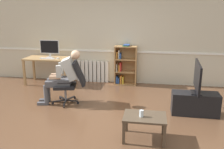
{
  "coord_description": "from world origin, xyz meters",
  "views": [
    {
      "loc": [
        0.99,
        -4.23,
        2.09
      ],
      "look_at": [
        0.15,
        0.85,
        0.7
      ],
      "focal_mm": 38.94,
      "sensor_mm": 36.0,
      "label": 1
    }
  ],
  "objects": [
    {
      "name": "tv_stand",
      "position": [
        1.91,
        0.6,
        0.23
      ],
      "size": [
        0.93,
        0.37,
        0.46
      ],
      "color": "black",
      "rests_on": "ground_plane"
    },
    {
      "name": "bookshelf",
      "position": [
        0.24,
        2.44,
        0.54
      ],
      "size": [
        0.62,
        0.29,
        1.15
      ],
      "color": "#AD7F4C",
      "rests_on": "ground_plane"
    },
    {
      "name": "person_seated",
      "position": [
        -0.94,
        0.76,
        0.65
      ],
      "size": [
        1.0,
        0.5,
        1.22
      ],
      "rotation": [
        0.0,
        0.0,
        -1.37
      ],
      "color": "#4C4C51",
      "rests_on": "ground_plane"
    },
    {
      "name": "back_wall",
      "position": [
        0.0,
        2.65,
        1.35
      ],
      "size": [
        12.0,
        0.13,
        2.7
      ],
      "color": "beige",
      "rests_on": "ground_plane"
    },
    {
      "name": "tv_screen",
      "position": [
        1.91,
        0.6,
        0.78
      ],
      "size": [
        0.22,
        0.98,
        0.62
      ],
      "rotation": [
        0.0,
        0.0,
        1.5
      ],
      "color": "black",
      "rests_on": "tv_stand"
    },
    {
      "name": "office_chair",
      "position": [
        -0.77,
        0.8,
        0.53
      ],
      "size": [
        0.79,
        0.63,
        0.98
      ],
      "rotation": [
        0.0,
        0.0,
        -1.37
      ],
      "color": "black",
      "rests_on": "ground_plane"
    },
    {
      "name": "computer_desk",
      "position": [
        -1.91,
        2.15,
        0.65
      ],
      "size": [
        1.29,
        0.65,
        0.76
      ],
      "color": "tan",
      "rests_on": "ground_plane"
    },
    {
      "name": "keyboard",
      "position": [
        -1.87,
        2.01,
        0.77
      ],
      "size": [
        0.4,
        0.12,
        0.02
      ],
      "primitive_type": "cube",
      "color": "silver",
      "rests_on": "computer_desk"
    },
    {
      "name": "computer_mouse",
      "position": [
        -1.57,
        2.03,
        0.77
      ],
      "size": [
        0.06,
        0.1,
        0.03
      ],
      "primitive_type": "cube",
      "color": "white",
      "rests_on": "computer_desk"
    },
    {
      "name": "ground_plane",
      "position": [
        0.0,
        0.0,
        0.0
      ],
      "size": [
        18.0,
        18.0,
        0.0
      ],
      "primitive_type": "plane",
      "color": "brown"
    },
    {
      "name": "radiator",
      "position": [
        -0.7,
        2.54,
        0.31
      ],
      "size": [
        0.94,
        0.08,
        0.63
      ],
      "color": "white",
      "rests_on": "ground_plane"
    },
    {
      "name": "drinking_glass",
      "position": [
        0.87,
        -0.6,
        0.47
      ],
      "size": [
        0.07,
        0.07,
        0.11
      ],
      "primitive_type": "cylinder",
      "color": "silver",
      "rests_on": "coffee_table"
    },
    {
      "name": "coffee_table",
      "position": [
        0.92,
        -0.56,
        0.35
      ],
      "size": [
        0.69,
        0.49,
        0.41
      ],
      "color": "#4C3D2D",
      "rests_on": "ground_plane"
    },
    {
      "name": "imac_monitor",
      "position": [
        -1.88,
        2.23,
        1.04
      ],
      "size": [
        0.57,
        0.14,
        0.5
      ],
      "color": "silver",
      "rests_on": "computer_desk"
    }
  ]
}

